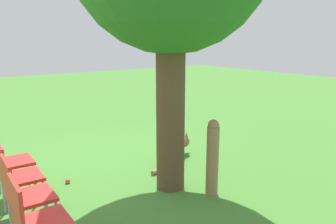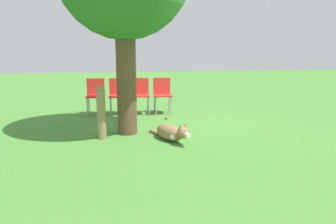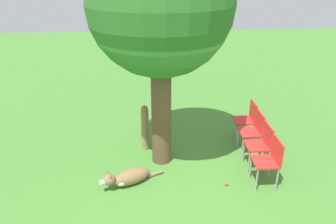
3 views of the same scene
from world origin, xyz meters
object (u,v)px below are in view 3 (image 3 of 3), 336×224
red_chair_0 (270,159)px  red_chair_1 (261,143)px  dog (128,177)px  red_chair_2 (254,129)px  fence_post (145,127)px  oak_tree (160,6)px  red_chair_3 (247,118)px  tennis_ball (227,184)px

red_chair_0 → red_chair_1: (0.04, 0.55, 0.00)m
dog → red_chair_2: bearing=174.2°
fence_post → red_chair_1: fence_post is taller
oak_tree → red_chair_3: 3.23m
red_chair_1 → red_chair_0: bearing=87.3°
dog → tennis_ball: 1.78m
red_chair_3 → tennis_ball: bearing=64.1°
fence_post → red_chair_1: bearing=-22.1°
fence_post → red_chair_1: size_ratio=1.12×
dog → fence_post: fence_post is taller
red_chair_2 → tennis_ball: bearing=54.9°
red_chair_1 → fence_post: bearing=-20.6°
red_chair_0 → red_chair_3: (0.12, 1.66, 0.00)m
dog → red_chair_3: 3.03m
red_chair_1 → red_chair_2: same height
dog → red_chair_2: size_ratio=1.28×
fence_post → red_chair_3: fence_post is taller
red_chair_2 → tennis_ball: size_ratio=13.19×
oak_tree → dog: 3.03m
red_chair_1 → tennis_ball: (-0.77, -0.54, -0.50)m
oak_tree → fence_post: size_ratio=4.27×
red_chair_0 → red_chair_3: size_ratio=1.00×
red_chair_2 → red_chair_3: 0.56m
red_chair_1 → red_chair_2: 0.56m
dog → red_chair_0: red_chair_0 is taller
red_chair_0 → red_chair_1: 0.56m
oak_tree → red_chair_3: oak_tree is taller
red_chair_0 → tennis_ball: bearing=0.5°
oak_tree → red_chair_1: 3.13m
oak_tree → fence_post: 2.56m
dog → fence_post: (0.35, 1.25, 0.36)m
dog → tennis_ball: (1.77, -0.18, -0.12)m
dog → red_chair_3: bearing=-176.0°
red_chair_1 → red_chair_3: (0.08, 1.11, 0.00)m
dog → red_chair_1: 2.59m
red_chair_2 → fence_post: bearing=-7.1°
red_chair_0 → red_chair_2: (0.08, 1.11, 0.00)m
fence_post → red_chair_3: size_ratio=1.12×
red_chair_1 → dog: bearing=9.5°
dog → tennis_ball: dog is taller
oak_tree → tennis_ball: (1.10, -0.95, -2.97)m
dog → fence_post: bearing=-130.9°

